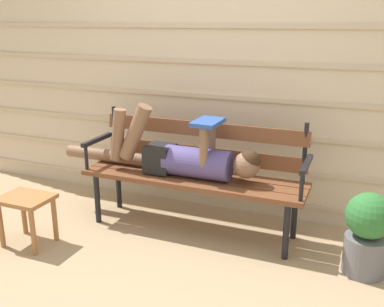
{
  "coord_description": "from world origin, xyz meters",
  "views": [
    {
      "loc": [
        1.17,
        -2.7,
        1.56
      ],
      "look_at": [
        0.0,
        0.16,
        0.62
      ],
      "focal_mm": 41.08,
      "sensor_mm": 36.0,
      "label": 1
    }
  ],
  "objects_px": {
    "park_bench": "(195,168)",
    "footstool": "(26,207)",
    "potted_plant": "(367,232)",
    "reclining_person": "(180,156)"
  },
  "relations": [
    {
      "from": "park_bench",
      "to": "reclining_person",
      "type": "xyz_separation_m",
      "value": [
        -0.1,
        -0.07,
        0.1
      ]
    },
    {
      "from": "park_bench",
      "to": "reclining_person",
      "type": "height_order",
      "value": "reclining_person"
    },
    {
      "from": "park_bench",
      "to": "footstool",
      "type": "relative_size",
      "value": 4.65
    },
    {
      "from": "footstool",
      "to": "potted_plant",
      "type": "distance_m",
      "value": 2.31
    },
    {
      "from": "footstool",
      "to": "potted_plant",
      "type": "xyz_separation_m",
      "value": [
        2.25,
        0.51,
        0.0
      ]
    },
    {
      "from": "park_bench",
      "to": "reclining_person",
      "type": "relative_size",
      "value": 1.02
    },
    {
      "from": "park_bench",
      "to": "footstool",
      "type": "xyz_separation_m",
      "value": [
        -1.01,
        -0.71,
        -0.2
      ]
    },
    {
      "from": "park_bench",
      "to": "potted_plant",
      "type": "xyz_separation_m",
      "value": [
        1.25,
        -0.2,
        -0.2
      ]
    },
    {
      "from": "potted_plant",
      "to": "footstool",
      "type": "bearing_deg",
      "value": -167.27
    },
    {
      "from": "reclining_person",
      "to": "footstool",
      "type": "relative_size",
      "value": 4.55
    }
  ]
}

